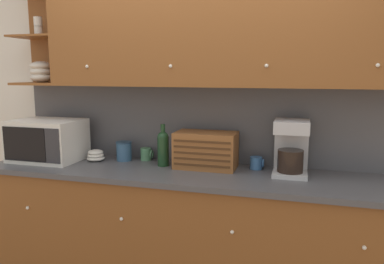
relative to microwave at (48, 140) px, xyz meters
The scene contains 12 objects.
wall_back 1.29m from the microwave, 15.75° to the left, with size 5.54×0.06×2.60m.
counter_unit 1.38m from the microwave, ahead, with size 3.16×0.68×0.94m.
backsplash_panel 1.27m from the microwave, 14.17° to the left, with size 3.14×0.01×0.62m.
upper_cabinets 1.64m from the microwave, ahead, with size 3.14×0.35×0.84m.
microwave is the anchor object (origin of this frame).
bowl_stack_on_counter 0.42m from the microwave, 11.85° to the left, with size 0.14×0.14×0.09m.
storage_canister 0.64m from the microwave, 14.98° to the left, with size 0.13×0.13×0.16m.
mug_blue_second 0.83m from the microwave, 16.05° to the left, with size 0.10×0.09×0.10m.
wine_bottle 0.99m from the microwave, ahead, with size 0.09×0.09×0.33m.
bread_box 1.33m from the microwave, ahead, with size 0.47×0.27×0.28m.
mug 1.72m from the microwave, ahead, with size 0.11×0.09×0.09m.
coffee_maker 1.96m from the microwave, ahead, with size 0.24×0.27×0.40m.
Camera 1 is at (0.77, -2.92, 1.67)m, focal length 35.00 mm.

